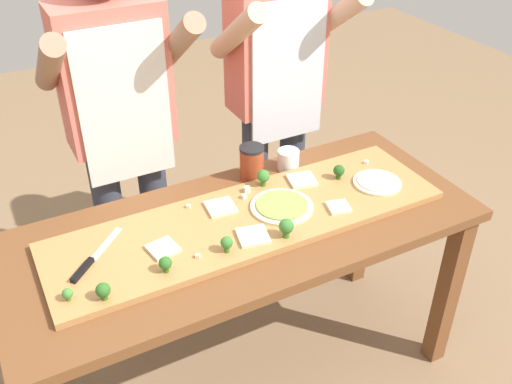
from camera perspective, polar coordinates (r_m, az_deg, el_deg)
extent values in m
plane|color=#896B4C|center=(2.58, -1.05, -17.49)|extent=(8.00, 8.00, 0.00)
cube|color=brown|center=(2.49, 18.41, -9.27)|extent=(0.07, 0.07, 0.76)
cube|color=brown|center=(2.39, -21.86, -12.55)|extent=(0.07, 0.07, 0.76)
cube|color=brown|center=(2.81, 10.38, -2.37)|extent=(0.07, 0.07, 0.76)
cube|color=brown|center=(2.03, -1.27, -3.64)|extent=(1.67, 0.70, 0.04)
cube|color=#B27F47|center=(2.02, -0.64, -2.77)|extent=(1.41, 0.40, 0.02)
cube|color=#B7BABF|center=(1.95, -14.58, -4.97)|extent=(0.14, 0.14, 0.00)
cube|color=black|center=(1.86, -16.78, -7.39)|extent=(0.09, 0.09, 0.02)
cylinder|color=beige|center=(2.06, 2.57, -1.47)|extent=(0.23, 0.23, 0.01)
cylinder|color=#899E4C|center=(2.05, 2.57, -1.28)|extent=(0.19, 0.19, 0.01)
cylinder|color=beige|center=(2.23, 11.88, 0.90)|extent=(0.18, 0.18, 0.01)
cylinder|color=silver|center=(2.23, 11.90, 1.07)|extent=(0.15, 0.15, 0.01)
cube|color=beige|center=(1.89, -9.18, -5.53)|extent=(0.10, 0.10, 0.01)
cube|color=beige|center=(2.05, -3.50, -1.51)|extent=(0.11, 0.11, 0.01)
cube|color=beige|center=(1.92, -0.30, -4.38)|extent=(0.12, 0.12, 0.01)
cube|color=beige|center=(2.07, 8.15, -1.50)|extent=(0.09, 0.09, 0.01)
cube|color=beige|center=(2.21, 4.55, 1.18)|extent=(0.12, 0.12, 0.01)
cylinder|color=#3F7220|center=(2.17, 0.70, 0.94)|extent=(0.02, 0.02, 0.03)
sphere|color=#38752D|center=(2.16, 0.70, 1.60)|extent=(0.05, 0.05, 0.05)
cylinder|color=#2C5915|center=(2.24, 8.14, 1.56)|extent=(0.02, 0.02, 0.02)
sphere|color=#23561E|center=(2.22, 8.19, 2.12)|extent=(0.04, 0.04, 0.04)
cylinder|color=#487A23|center=(1.78, -18.02, -9.93)|extent=(0.01, 0.01, 0.01)
sphere|color=#427F33|center=(1.77, -18.12, -9.51)|extent=(0.03, 0.03, 0.03)
cylinder|color=#366618|center=(1.81, -8.88, -7.53)|extent=(0.02, 0.02, 0.02)
sphere|color=#2D6623|center=(1.79, -8.94, -6.95)|extent=(0.04, 0.04, 0.04)
cylinder|color=#366618|center=(1.75, -14.75, -9.94)|extent=(0.02, 0.02, 0.02)
sphere|color=#2D6623|center=(1.74, -14.87, -9.34)|extent=(0.04, 0.04, 0.04)
cylinder|color=#3F7220|center=(1.86, -2.89, -5.62)|extent=(0.02, 0.02, 0.02)
sphere|color=#38752D|center=(1.84, -2.92, -5.00)|extent=(0.04, 0.04, 0.04)
cylinder|color=#3F7220|center=(1.92, 2.99, -4.13)|extent=(0.02, 0.02, 0.03)
sphere|color=#38752D|center=(1.90, 3.01, -3.39)|extent=(0.05, 0.05, 0.05)
cube|color=silver|center=(2.10, -1.21, -0.44)|extent=(0.02, 0.02, 0.02)
cube|color=silver|center=(1.84, -5.78, -6.32)|extent=(0.02, 0.02, 0.01)
cube|color=white|center=(2.35, 10.84, 2.91)|extent=(0.02, 0.02, 0.01)
cube|color=silver|center=(2.07, -6.66, -1.43)|extent=(0.02, 0.02, 0.01)
cube|color=silver|center=(2.14, -0.89, 0.25)|extent=(0.02, 0.02, 0.02)
cylinder|color=white|center=(2.31, 3.21, 3.19)|extent=(0.09, 0.09, 0.08)
cylinder|color=white|center=(2.32, 3.20, 2.84)|extent=(0.08, 0.08, 0.05)
cylinder|color=#99381E|center=(2.23, -0.42, 2.78)|extent=(0.09, 0.09, 0.13)
cylinder|color=black|center=(2.20, -0.42, 4.33)|extent=(0.10, 0.10, 0.01)
cylinder|color=#333847|center=(2.60, -13.85, -4.27)|extent=(0.12, 0.12, 0.90)
cylinder|color=#333847|center=(2.64, -9.71, -3.08)|extent=(0.12, 0.12, 0.90)
cube|color=#DB6B5B|center=(2.26, -13.89, 11.09)|extent=(0.40, 0.20, 0.55)
cube|color=silver|center=(2.20, -12.81, 8.20)|extent=(0.34, 0.01, 0.60)
cylinder|color=#997056|center=(2.09, -19.71, 11.80)|extent=(0.08, 0.39, 0.31)
cylinder|color=#997056|center=(2.19, -7.65, 14.44)|extent=(0.08, 0.39, 0.31)
cylinder|color=#333847|center=(2.79, -0.08, -0.26)|extent=(0.12, 0.12, 0.90)
cylinder|color=#333847|center=(2.87, 3.46, 0.78)|extent=(0.12, 0.12, 0.90)
cube|color=#DB6B5B|center=(2.50, 2.00, 14.24)|extent=(0.40, 0.20, 0.55)
cube|color=silver|center=(2.45, 3.23, 11.66)|extent=(0.34, 0.01, 0.60)
cylinder|color=tan|center=(2.28, -1.89, 15.47)|extent=(0.08, 0.39, 0.31)
cylinder|color=tan|center=(2.50, 8.03, 16.87)|extent=(0.08, 0.39, 0.31)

